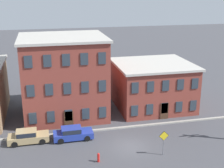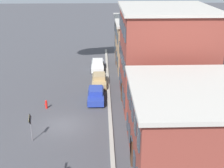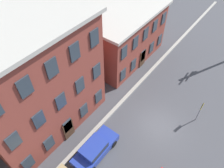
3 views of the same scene
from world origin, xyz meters
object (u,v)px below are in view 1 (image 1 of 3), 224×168
(car_tan, at_px, (28,136))
(fire_hydrant, at_px, (98,157))
(car_blue, at_px, (73,133))
(caution_sign, at_px, (164,139))

(car_tan, xyz_separation_m, fire_hydrant, (6.80, -5.68, -0.27))
(car_tan, distance_m, car_blue, 4.87)
(car_tan, bearing_deg, car_blue, -4.16)
(car_tan, relative_size, caution_sign, 1.65)
(caution_sign, bearing_deg, car_blue, 147.31)
(car_tan, height_order, fire_hydrant, car_tan)
(car_blue, relative_size, caution_sign, 1.65)
(caution_sign, relative_size, fire_hydrant, 2.79)
(fire_hydrant, bearing_deg, car_tan, 140.14)
(car_tan, xyz_separation_m, car_blue, (4.85, -0.35, 0.00))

